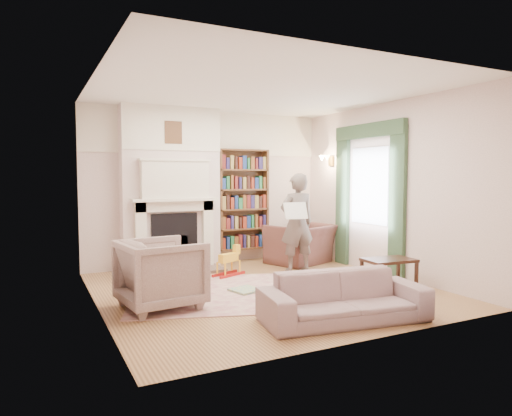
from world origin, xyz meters
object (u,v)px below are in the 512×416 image
bookcase (243,199)px  man_reading (297,223)px  sofa (344,297)px  coffee_table (389,274)px  armchair_left (161,273)px  paraffin_heater (137,262)px  armchair_reading (301,244)px  rocking_horse (229,261)px

bookcase → man_reading: bookcase is taller
sofa → coffee_table: 1.65m
armchair_left → man_reading: size_ratio=0.56×
bookcase → coffee_table: bearing=-72.7°
sofa → coffee_table: (1.42, 0.84, -0.05)m
sofa → paraffin_heater: (-1.63, 3.08, 0.00)m
coffee_table → sofa: bearing=-144.2°
man_reading → paraffin_heater: man_reading is taller
bookcase → man_reading: bearing=-71.6°
armchair_left → coffee_table: armchair_left is taller
man_reading → paraffin_heater: 2.68m
man_reading → paraffin_heater: bearing=-8.1°
man_reading → coffee_table: (0.50, -1.67, -0.61)m
sofa → man_reading: (0.93, 2.52, 0.56)m
bookcase → armchair_reading: bookcase is taller
coffee_table → paraffin_heater: (-3.06, 2.24, 0.05)m
paraffin_heater → armchair_reading: bearing=0.7°
armchair_reading → armchair_left: armchair_left is taller
bookcase → paraffin_heater: size_ratio=3.36×
coffee_table → rocking_horse: size_ratio=1.25×
bookcase → man_reading: 1.38m
armchair_reading → sofa: bearing=46.0°
sofa → paraffin_heater: size_ratio=3.37×
armchair_reading → bookcase: bearing=-57.5°
armchair_reading → coffee_table: size_ratio=1.58×
armchair_left → man_reading: (2.62, 1.10, 0.40)m
armchair_left → sofa: (1.69, -1.42, -0.16)m
coffee_table → bookcase: bearing=112.5°
rocking_horse → sofa: bearing=-107.2°
armchair_left → paraffin_heater: bearing=-8.8°
paraffin_heater → sofa: bearing=-62.0°
armchair_reading → armchair_left: 3.51m
coffee_table → paraffin_heater: size_ratio=1.27×
sofa → man_reading: size_ratio=1.11×
sofa → man_reading: bearing=78.4°
bookcase → armchair_left: size_ratio=1.97×
coffee_table → man_reading: bearing=111.7°
bookcase → man_reading: (0.42, -1.27, -0.34)m
armchair_reading → armchair_left: bearing=8.9°
bookcase → rocking_horse: bearing=-124.7°
coffee_table → rocking_horse: bearing=137.6°
bookcase → armchair_left: bookcase is taller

